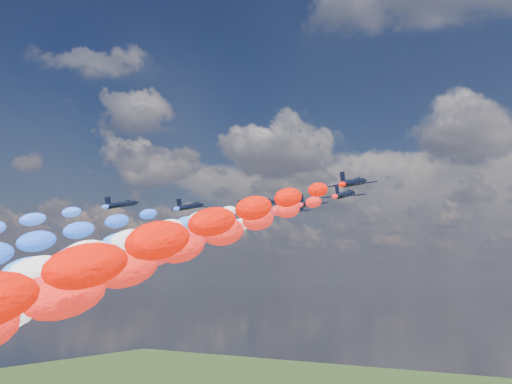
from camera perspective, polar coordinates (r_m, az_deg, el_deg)
The scene contains 14 objects.
jet_0 at distance 145.88m, azimuth -12.68°, elevation -1.17°, with size 8.91×11.95×2.63m, color black, non-canonical shape.
jet_1 at distance 146.97m, azimuth -6.29°, elevation -1.38°, with size 8.91×11.95×2.63m, color black, non-canonical shape.
jet_2 at distance 148.89m, azimuth -0.66°, elevation -1.52°, with size 8.91×11.95×2.63m, color black, non-canonical shape.
trail_2 at distance 98.44m, azimuth -23.08°, elevation -9.04°, with size 7.19×132.62×45.38m, color #3185FF, non-canonical shape.
jet_3 at distance 140.87m, azimuth 0.78°, elevation -1.12°, with size 8.91×11.95×2.63m, color black, non-canonical shape.
trail_3 at distance 89.58m, azimuth -22.94°, elevation -9.17°, with size 7.19×132.62×45.38m, color white, non-canonical shape.
jet_4 at distance 154.01m, azimuth 3.57°, elevation -1.73°, with size 8.91×11.95×2.63m, color black, non-canonical shape.
trail_4 at distance 99.31m, azimuth -15.87°, elevation -9.38°, with size 7.19×132.62×45.38m, color white, non-canonical shape.
jet_5 at distance 139.62m, azimuth 5.18°, elevation -1.02°, with size 8.91×11.95×2.63m, color black, non-canonical shape.
trail_5 at distance 84.29m, azimuth -16.63°, elevation -9.57°, with size 7.19×132.62×45.38m, color red, non-canonical shape.
jet_6 at distance 127.09m, azimuth 8.44°, elevation -0.23°, with size 8.91×11.95×2.63m, color black, non-canonical shape.
trail_6 at distance 69.70m, azimuth -14.96°, elevation -9.94°, with size 7.19×132.62×45.38m, color red, non-canonical shape.
jet_7 at distance 111.93m, azimuth 9.21°, elevation 0.90°, with size 8.91×11.95×2.63m, color black, non-canonical shape.
trail_7 at distance 55.19m, azimuth -19.87°, elevation -10.20°, with size 7.19×132.62×45.38m, color red, non-canonical shape.
Camera 1 is at (72.27, -109.32, 74.24)m, focal length 42.14 mm.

